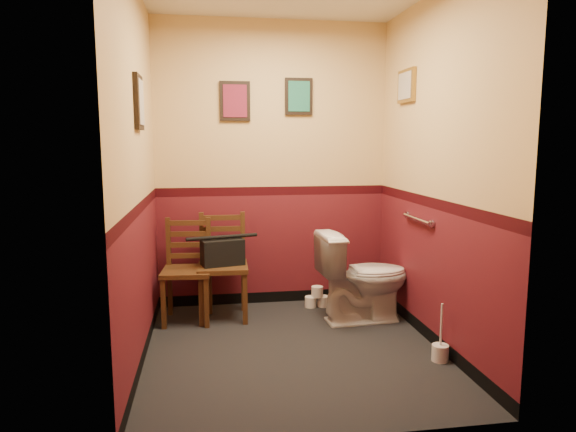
# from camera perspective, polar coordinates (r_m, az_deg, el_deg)

# --- Properties ---
(floor) EXTENTS (2.20, 2.40, 0.00)m
(floor) POSITION_cam_1_polar(r_m,az_deg,el_deg) (4.05, 0.57, -14.66)
(floor) COLOR black
(floor) RESTS_ON ground
(wall_back) EXTENTS (2.20, 0.00, 2.70)m
(wall_back) POSITION_cam_1_polar(r_m,az_deg,el_deg) (4.92, -1.74, 5.60)
(wall_back) COLOR #58141D
(wall_back) RESTS_ON ground
(wall_front) EXTENTS (2.20, 0.00, 2.70)m
(wall_front) POSITION_cam_1_polar(r_m,az_deg,el_deg) (2.57, 5.07, 3.15)
(wall_front) COLOR #58141D
(wall_front) RESTS_ON ground
(wall_left) EXTENTS (0.00, 2.40, 2.70)m
(wall_left) POSITION_cam_1_polar(r_m,az_deg,el_deg) (3.72, -16.41, 4.42)
(wall_left) COLOR #58141D
(wall_left) RESTS_ON ground
(wall_right) EXTENTS (0.00, 2.40, 2.70)m
(wall_right) POSITION_cam_1_polar(r_m,az_deg,el_deg) (4.07, 16.11, 4.73)
(wall_right) COLOR #58141D
(wall_right) RESTS_ON ground
(grab_bar) EXTENTS (0.05, 0.56, 0.06)m
(grab_bar) POSITION_cam_1_polar(r_m,az_deg,el_deg) (4.32, 14.14, -0.34)
(grab_bar) COLOR silver
(grab_bar) RESTS_ON wall_right
(framed_print_back_a) EXTENTS (0.28, 0.04, 0.36)m
(framed_print_back_a) POSITION_cam_1_polar(r_m,az_deg,el_deg) (4.88, -5.91, 12.59)
(framed_print_back_a) COLOR black
(framed_print_back_a) RESTS_ON wall_back
(framed_print_back_b) EXTENTS (0.26, 0.04, 0.34)m
(framed_print_back_b) POSITION_cam_1_polar(r_m,az_deg,el_deg) (4.96, 1.21, 13.14)
(framed_print_back_b) COLOR black
(framed_print_back_b) RESTS_ON wall_back
(framed_print_left) EXTENTS (0.04, 0.30, 0.38)m
(framed_print_left) POSITION_cam_1_polar(r_m,az_deg,el_deg) (3.82, -16.22, 12.03)
(framed_print_left) COLOR black
(framed_print_left) RESTS_ON wall_left
(framed_print_right) EXTENTS (0.04, 0.34, 0.28)m
(framed_print_right) POSITION_cam_1_polar(r_m,az_deg,el_deg) (4.63, 13.01, 13.91)
(framed_print_right) COLOR olive
(framed_print_right) RESTS_ON wall_right
(toilet) EXTENTS (0.83, 0.50, 0.79)m
(toilet) POSITION_cam_1_polar(r_m,az_deg,el_deg) (4.60, 8.34, -6.74)
(toilet) COLOR white
(toilet) RESTS_ON floor
(toilet_brush) EXTENTS (0.12, 0.12, 0.43)m
(toilet_brush) POSITION_cam_1_polar(r_m,az_deg,el_deg) (4.00, 16.55, -14.24)
(toilet_brush) COLOR silver
(toilet_brush) RESTS_ON floor
(chair_left) EXTENTS (0.45, 0.45, 0.90)m
(chair_left) POSITION_cam_1_polar(r_m,az_deg,el_deg) (4.65, -11.11, -5.92)
(chair_left) COLOR #4F3017
(chair_left) RESTS_ON floor
(chair_right) EXTENTS (0.45, 0.45, 0.94)m
(chair_right) POSITION_cam_1_polar(r_m,az_deg,el_deg) (4.67, -7.26, -5.51)
(chair_right) COLOR #4F3017
(chair_right) RESTS_ON floor
(handbag) EXTENTS (0.40, 0.26, 0.27)m
(handbag) POSITION_cam_1_polar(r_m,az_deg,el_deg) (4.60, -7.29, -3.98)
(handbag) COLOR black
(handbag) RESTS_ON chair_right
(tp_stack) EXTENTS (0.23, 0.12, 0.20)m
(tp_stack) POSITION_cam_1_polar(r_m,az_deg,el_deg) (5.01, 3.24, -9.11)
(tp_stack) COLOR silver
(tp_stack) RESTS_ON floor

